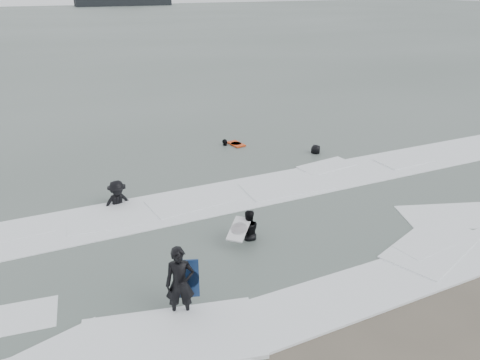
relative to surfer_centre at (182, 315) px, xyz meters
name	(u,v)px	position (x,y,z in m)	size (l,w,h in m)	color
ground	(321,287)	(3.64, -0.47, 0.00)	(320.00, 320.00, 0.00)	brown
sea	(52,28)	(3.64, 79.53, 0.06)	(320.00, 320.00, 0.00)	#47544C
surfer_centre	(182,315)	(0.00, 0.00, 0.00)	(0.68, 0.45, 1.86)	black
surfer_wading	(248,239)	(2.98, 2.54, 0.00)	(0.75, 0.58, 1.53)	black
surfer_breaker	(119,206)	(-0.16, 6.56, 0.00)	(1.17, 0.67, 1.81)	black
surfer_right_near	(225,146)	(5.83, 10.90, 0.00)	(0.89, 0.37, 1.51)	black
surfer_right_far	(315,154)	(9.15, 8.12, 0.00)	(0.78, 0.51, 1.60)	black
surf_foam	(257,224)	(3.64, 3.23, 0.04)	(30.03, 9.06, 0.09)	white
bodyboards	(226,199)	(3.10, 4.47, 0.50)	(6.62, 11.21, 1.25)	#10254D
vessel_horizon	(124,1)	(30.89, 149.33, 1.49)	(29.61, 5.29, 4.02)	black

